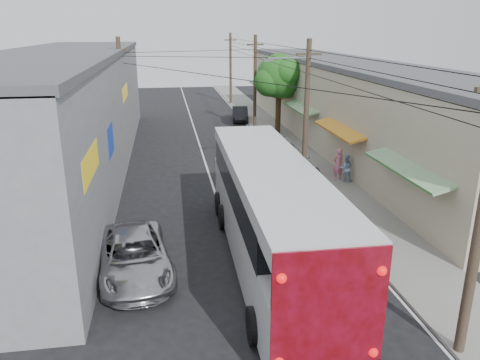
{
  "coord_description": "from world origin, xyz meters",
  "views": [
    {
      "loc": [
        -2.43,
        -11.67,
        8.54
      ],
      "look_at": [
        0.78,
        8.4,
        1.9
      ],
      "focal_mm": 35.0,
      "sensor_mm": 36.0,
      "label": 1
    }
  ],
  "objects_px": {
    "jeepney": "(134,256)",
    "coach_bus": "(269,211)",
    "parked_suv": "(286,161)",
    "pedestrian_far": "(346,168)",
    "pedestrian_near": "(338,164)",
    "parked_car_far": "(240,114)",
    "parked_car_mid": "(259,135)"
  },
  "relations": [
    {
      "from": "coach_bus",
      "to": "parked_car_mid",
      "type": "height_order",
      "value": "coach_bus"
    },
    {
      "from": "parked_suv",
      "to": "parked_car_mid",
      "type": "distance_m",
      "value": 8.5
    },
    {
      "from": "parked_suv",
      "to": "parked_car_far",
      "type": "distance_m",
      "value": 17.7
    },
    {
      "from": "coach_bus",
      "to": "parked_suv",
      "type": "xyz_separation_m",
      "value": [
        3.4,
        10.49,
        -1.15
      ]
    },
    {
      "from": "parked_car_mid",
      "to": "pedestrian_near",
      "type": "xyz_separation_m",
      "value": [
        2.64,
        -10.12,
        0.39
      ]
    },
    {
      "from": "jeepney",
      "to": "parked_car_mid",
      "type": "distance_m",
      "value": 21.04
    },
    {
      "from": "parked_suv",
      "to": "parked_car_far",
      "type": "relative_size",
      "value": 1.48
    },
    {
      "from": "pedestrian_near",
      "to": "pedestrian_far",
      "type": "relative_size",
      "value": 1.2
    },
    {
      "from": "coach_bus",
      "to": "parked_suv",
      "type": "bearing_deg",
      "value": 72.9
    },
    {
      "from": "jeepney",
      "to": "coach_bus",
      "type": "bearing_deg",
      "value": -4.4
    },
    {
      "from": "pedestrian_far",
      "to": "parked_suv",
      "type": "bearing_deg",
      "value": -25.78
    },
    {
      "from": "parked_suv",
      "to": "pedestrian_near",
      "type": "relative_size",
      "value": 3.27
    },
    {
      "from": "pedestrian_near",
      "to": "pedestrian_far",
      "type": "xyz_separation_m",
      "value": [
        0.36,
        -0.35,
        -0.15
      ]
    },
    {
      "from": "coach_bus",
      "to": "parked_car_mid",
      "type": "xyz_separation_m",
      "value": [
        3.4,
        18.99,
        -1.37
      ]
    },
    {
      "from": "parked_suv",
      "to": "parked_car_far",
      "type": "height_order",
      "value": "parked_suv"
    },
    {
      "from": "coach_bus",
      "to": "parked_car_mid",
      "type": "bearing_deg",
      "value": 80.69
    },
    {
      "from": "pedestrian_near",
      "to": "parked_suv",
      "type": "bearing_deg",
      "value": -42.61
    },
    {
      "from": "jeepney",
      "to": "parked_car_far",
      "type": "distance_m",
      "value": 29.7
    },
    {
      "from": "parked_suv",
      "to": "pedestrian_far",
      "type": "relative_size",
      "value": 3.93
    },
    {
      "from": "parked_car_mid",
      "to": "parked_car_far",
      "type": "height_order",
      "value": "parked_car_far"
    },
    {
      "from": "jeepney",
      "to": "pedestrian_far",
      "type": "distance_m",
      "value": 14.41
    },
    {
      "from": "coach_bus",
      "to": "parked_suv",
      "type": "height_order",
      "value": "coach_bus"
    },
    {
      "from": "parked_car_far",
      "to": "pedestrian_far",
      "type": "distance_m",
      "value": 19.91
    },
    {
      "from": "parked_suv",
      "to": "pedestrian_near",
      "type": "bearing_deg",
      "value": -36.59
    },
    {
      "from": "coach_bus",
      "to": "pedestrian_near",
      "type": "xyz_separation_m",
      "value": [
        6.04,
        8.87,
        -0.98
      ]
    },
    {
      "from": "jeepney",
      "to": "parked_car_far",
      "type": "xyz_separation_m",
      "value": [
        8.4,
        28.49,
        -0.07
      ]
    },
    {
      "from": "jeepney",
      "to": "parked_suv",
      "type": "bearing_deg",
      "value": 44.31
    },
    {
      "from": "coach_bus",
      "to": "jeepney",
      "type": "bearing_deg",
      "value": -175.77
    },
    {
      "from": "jeepney",
      "to": "parked_car_mid",
      "type": "bearing_deg",
      "value": 58.67
    },
    {
      "from": "parked_car_far",
      "to": "pedestrian_near",
      "type": "bearing_deg",
      "value": -75.34
    },
    {
      "from": "coach_bus",
      "to": "parked_car_far",
      "type": "relative_size",
      "value": 3.33
    },
    {
      "from": "parked_suv",
      "to": "parked_car_far",
      "type": "bearing_deg",
      "value": 84.99
    }
  ]
}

